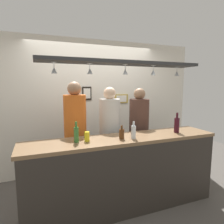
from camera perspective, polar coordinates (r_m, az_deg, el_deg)
ground_plane at (r=3.39m, az=0.66°, el=-22.68°), size 8.00×8.00×0.00m
back_wall at (r=3.98m, az=-5.21°, el=1.73°), size 4.40×0.06×2.60m
bar_counter at (r=2.67m, az=4.86°, el=-15.03°), size 2.70×0.55×1.02m
overhead_glass_rack at (r=2.66m, az=3.21°, el=14.05°), size 2.20×0.36×0.04m
hanging_wineglass_far_left at (r=2.43m, az=-16.48°, el=11.68°), size 0.07×0.07×0.13m
hanging_wineglass_left at (r=2.49m, az=-6.44°, el=11.86°), size 0.07×0.07×0.13m
hanging_wineglass_center_left at (r=2.61m, az=3.87°, el=11.70°), size 0.07×0.07×0.13m
hanging_wineglass_center at (r=2.79m, az=11.88°, el=11.30°), size 0.07×0.07×0.13m
hanging_wineglass_center_right at (r=3.13m, az=18.31°, el=10.68°), size 0.07×0.07×0.13m
person_left_orange_shirt at (r=3.08m, az=-10.61°, el=-4.44°), size 0.34×0.34×1.77m
person_middle_white_patterned_shirt at (r=3.24m, az=-0.66°, el=-4.69°), size 0.34×0.34×1.69m
person_right_brown_shirt at (r=3.47m, az=7.81°, el=-4.15°), size 0.34×0.34×1.67m
bottle_wine_dark_red at (r=3.09m, az=18.29°, el=-3.53°), size 0.08×0.08×0.30m
bottle_beer_brown_stubby at (r=2.60m, az=2.82°, el=-6.29°), size 0.07×0.07×0.18m
bottle_soda_clear at (r=2.63m, az=6.26°, el=-5.69°), size 0.06×0.06×0.23m
bottle_beer_green_import at (r=2.48m, az=-10.32°, el=-6.33°), size 0.06×0.06×0.26m
drink_can at (r=2.51m, az=-7.28°, el=-7.08°), size 0.07×0.07×0.12m
picture_frame_crest at (r=3.88m, az=-7.31°, el=5.39°), size 0.18×0.02×0.26m
picture_frame_lower_pair at (r=4.13m, az=2.72°, el=3.90°), size 0.30×0.02×0.18m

